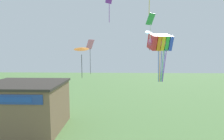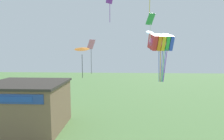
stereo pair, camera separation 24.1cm
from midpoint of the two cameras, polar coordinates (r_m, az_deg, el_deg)
The scene contains 7 objects.
seaside_building at distance 21.50m, azimuth -25.60°, elevation -10.35°, with size 8.07×6.56×5.13m.
kite_rainbow_parafoil at distance 16.78m, azimuth 15.99°, elevation 8.69°, with size 2.64×2.11×4.48m.
kite_purple_streamer at distance 17.97m, azimuth -0.30°, elevation 21.58°, with size 0.75×0.73×2.81m.
kite_orange_delta at distance 16.11m, azimuth -9.37°, elevation 6.77°, with size 1.40×1.38×2.89m.
kite_green_diamond at distance 13.53m, azimuth 12.94°, elevation 14.89°, with size 0.73×0.69×2.07m.
kite_cyan_delta at distance 20.39m, azimuth 12.90°, elevation 11.62°, with size 1.37×1.32×2.25m.
kite_pink_diamond at distance 20.43m, azimuth -6.51°, elevation 6.92°, with size 1.01×1.05×3.96m.
Camera 2 is at (0.69, -6.77, 8.53)m, focal length 28.00 mm.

